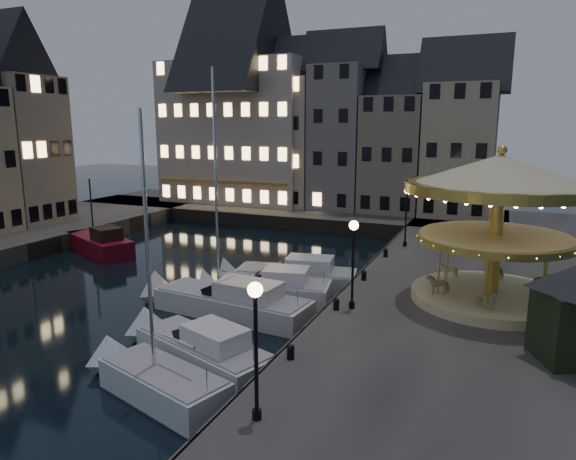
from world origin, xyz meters
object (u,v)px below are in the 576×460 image
at_px(motorboat_e, 289,277).
at_px(ticket_kiosk, 575,296).
at_px(bollard_a, 291,351).
at_px(motorboat_d, 266,290).
at_px(streetlamp_b, 353,252).
at_px(motorboat_a, 154,380).
at_px(bollard_d, 386,252).
at_px(streetlamp_c, 406,208).
at_px(red_fishing_boat, 100,244).
at_px(carousel, 498,201).
at_px(motorboat_c, 226,301).
at_px(bollard_c, 364,275).
at_px(streetlamp_a, 256,332).
at_px(bollard_b, 336,304).
at_px(motorboat_b, 197,349).

relative_size(motorboat_e, ticket_kiosk, 2.02).
height_order(bollard_a, motorboat_d, motorboat_d).
height_order(streetlamp_b, motorboat_a, motorboat_a).
bearing_deg(motorboat_e, bollard_d, 43.04).
bearing_deg(motorboat_a, streetlamp_b, 57.77).
relative_size(streetlamp_c, red_fishing_boat, 0.55).
height_order(bollard_a, carousel, carousel).
bearing_deg(motorboat_e, motorboat_c, -103.48).
bearing_deg(bollard_c, motorboat_d, -160.73).
bearing_deg(motorboat_e, streetlamp_c, 55.81).
xyz_separation_m(motorboat_c, motorboat_d, (1.04, 2.68, -0.04)).
distance_m(bollard_a, bollard_c, 10.50).
bearing_deg(ticket_kiosk, streetlamp_b, 166.19).
bearing_deg(streetlamp_a, red_fishing_boat, 141.58).
xyz_separation_m(motorboat_e, ticket_kiosk, (14.23, -7.62, 3.10)).
xyz_separation_m(bollard_c, motorboat_a, (-4.53, -12.63, -1.07)).
bearing_deg(red_fishing_boat, motorboat_d, -16.31).
relative_size(streetlamp_b, ticket_kiosk, 1.01).
xyz_separation_m(streetlamp_b, motorboat_e, (-5.46, 5.46, -3.37)).
height_order(motorboat_c, motorboat_e, motorboat_c).
distance_m(streetlamp_b, ticket_kiosk, 9.03).
xyz_separation_m(bollard_a, motorboat_c, (-6.16, 6.03, -0.92)).
bearing_deg(streetlamp_a, bollard_a, 98.53).
xyz_separation_m(bollard_b, bollard_c, (0.00, 5.00, 0.00)).
distance_m(streetlamp_a, bollard_b, 9.82).
height_order(bollard_a, red_fishing_boat, red_fishing_boat).
xyz_separation_m(bollard_c, motorboat_d, (-5.12, -1.79, -0.96)).
height_order(streetlamp_b, bollard_d, streetlamp_b).
distance_m(streetlamp_a, bollard_c, 14.71).
bearing_deg(streetlamp_c, streetlamp_b, -90.00).
bearing_deg(streetlamp_a, ticket_kiosk, 41.83).
xyz_separation_m(motorboat_b, ticket_kiosk, (13.77, 3.29, 3.10)).
relative_size(streetlamp_a, motorboat_e, 0.50).
bearing_deg(streetlamp_c, red_fishing_boat, -164.76).
height_order(streetlamp_b, motorboat_c, motorboat_c).
bearing_deg(bollard_c, carousel, -8.57).
height_order(bollard_c, bollard_d, same).
bearing_deg(motorboat_a, red_fishing_boat, 137.31).
bearing_deg(carousel, motorboat_b, -140.65).
relative_size(bollard_a, motorboat_a, 0.05).
bearing_deg(ticket_kiosk, motorboat_b, -166.56).
bearing_deg(red_fishing_boat, streetlamp_a, -38.42).
xyz_separation_m(bollard_b, carousel, (6.53, 4.02, 4.64)).
xyz_separation_m(streetlamp_b, red_fishing_boat, (-22.06, 7.49, -3.32)).
xyz_separation_m(streetlamp_c, motorboat_a, (-5.13, -21.63, -3.48)).
height_order(bollard_b, red_fishing_boat, red_fishing_boat).
xyz_separation_m(streetlamp_b, motorboat_d, (-5.72, 2.71, -3.38)).
bearing_deg(streetlamp_a, motorboat_b, 137.68).
height_order(bollard_d, motorboat_b, motorboat_b).
distance_m(bollard_d, motorboat_a, 18.72).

